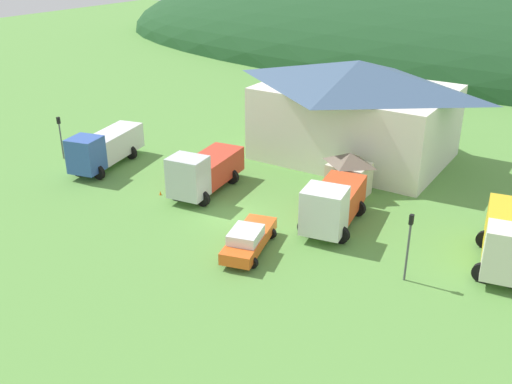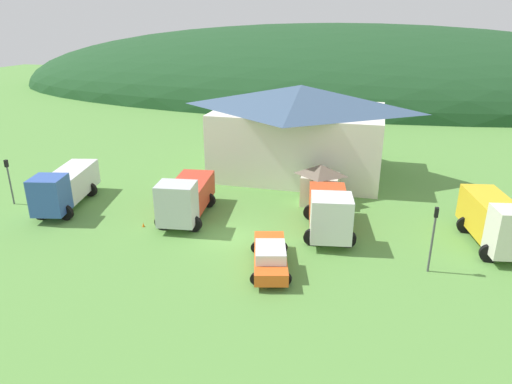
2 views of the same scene
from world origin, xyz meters
TOP-DOWN VIEW (x-y plane):
  - ground_plane at (0.00, 0.00)m, footprint 200.00×200.00m
  - forested_hill_backdrop at (0.00, 67.90)m, footprint 134.93×60.00m
  - depot_building at (2.12, 14.80)m, footprint 15.75×11.49m
  - play_shed_cream at (5.02, 7.45)m, footprint 2.97×2.45m
  - box_truck_blue at (-13.52, 1.90)m, footprint 3.98×7.95m
  - tow_truck_silver at (-3.87, 2.22)m, footprint 3.81×7.35m
  - heavy_rig_white at (6.27, 2.22)m, footprint 3.92×6.99m
  - heavy_rig_striped at (16.42, 3.07)m, footprint 3.70×6.82m
  - service_pickup_orange at (3.57, -3.23)m, footprint 3.11×5.60m
  - traffic_light_west at (-17.90, 1.31)m, footprint 0.20×0.32m
  - traffic_light_east at (12.32, -1.22)m, footprint 0.20×0.32m
  - traffic_cone_near_pickup at (-6.20, 0.07)m, footprint 0.36×0.36m

SIDE VIEW (x-z plane):
  - ground_plane at x=0.00m, z-range 0.00..0.00m
  - forested_hill_backdrop at x=0.00m, z-range -12.75..12.75m
  - traffic_cone_near_pickup at x=-6.20m, z-range -0.30..0.30m
  - service_pickup_orange at x=3.57m, z-range 0.00..1.66m
  - play_shed_cream at x=5.02m, z-range 0.05..3.20m
  - tow_truck_silver at x=-3.87m, z-range -0.03..3.34m
  - box_truck_blue at x=-13.52m, z-range 0.06..3.25m
  - heavy_rig_white at x=6.27m, z-range 0.00..3.34m
  - heavy_rig_striped at x=16.42m, z-range 0.10..3.49m
  - traffic_light_west at x=-17.90m, z-range 0.44..4.00m
  - traffic_light_east at x=12.32m, z-range 0.46..4.39m
  - depot_building at x=2.12m, z-range 0.12..8.15m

